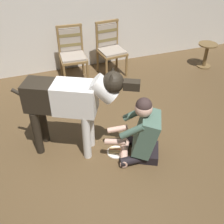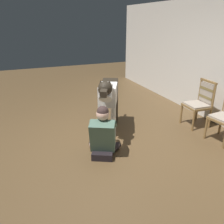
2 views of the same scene
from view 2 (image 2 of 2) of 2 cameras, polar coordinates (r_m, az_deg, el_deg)
ground_plane at (r=4.24m, az=-3.58°, el=-8.19°), size 15.72×15.72×0.00m
back_wall at (r=5.32m, az=26.28°, el=10.86°), size 9.08×0.10×2.60m
dining_chair_left_of_pair at (r=5.15m, az=21.30°, el=2.54°), size 0.49×0.49×0.98m
person_sitting_on_floor at (r=3.78m, az=-2.25°, el=-5.89°), size 0.75×0.63×0.88m
large_dog at (r=4.41m, az=-0.95°, el=4.19°), size 1.39×0.81×1.21m
hot_dog_on_plate at (r=4.22m, az=-1.64°, el=-7.88°), size 0.24×0.24×0.06m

